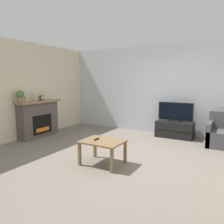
{
  "coord_description": "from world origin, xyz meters",
  "views": [
    {
      "loc": [
        1.82,
        -4.15,
        1.63
      ],
      "look_at": [
        -0.89,
        0.54,
        0.85
      ],
      "focal_mm": 35.0,
      "sensor_mm": 36.0,
      "label": 1
    }
  ],
  "objects_px": {
    "fireplace": "(38,118)",
    "armchair": "(223,135)",
    "potted_plant": "(20,96)",
    "tv": "(175,113)",
    "remote": "(96,139)",
    "tv_stand": "(175,129)",
    "mantel_clock": "(41,98)",
    "mantel_vase_centre_left": "(35,97)",
    "mantel_vase_left": "(26,99)",
    "coffee_table": "(103,144)"
  },
  "relations": [
    {
      "from": "mantel_clock",
      "to": "remote",
      "type": "relative_size",
      "value": 0.99
    },
    {
      "from": "mantel_vase_left",
      "to": "mantel_clock",
      "type": "distance_m",
      "value": 0.55
    },
    {
      "from": "fireplace",
      "to": "tv",
      "type": "distance_m",
      "value": 3.97
    },
    {
      "from": "mantel_clock",
      "to": "potted_plant",
      "type": "distance_m",
      "value": 0.72
    },
    {
      "from": "mantel_vase_centre_left",
      "to": "tv_stand",
      "type": "relative_size",
      "value": 0.23
    },
    {
      "from": "coffee_table",
      "to": "mantel_clock",
      "type": "bearing_deg",
      "value": 159.68
    },
    {
      "from": "mantel_vase_centre_left",
      "to": "mantel_clock",
      "type": "height_order",
      "value": "mantel_vase_centre_left"
    },
    {
      "from": "tv_stand",
      "to": "tv",
      "type": "height_order",
      "value": "tv"
    },
    {
      "from": "fireplace",
      "to": "remote",
      "type": "relative_size",
      "value": 9.01
    },
    {
      "from": "mantel_clock",
      "to": "tv",
      "type": "relative_size",
      "value": 0.15
    },
    {
      "from": "potted_plant",
      "to": "armchair",
      "type": "relative_size",
      "value": 0.38
    },
    {
      "from": "fireplace",
      "to": "mantel_clock",
      "type": "relative_size",
      "value": 9.1
    },
    {
      "from": "coffee_table",
      "to": "remote",
      "type": "height_order",
      "value": "remote"
    },
    {
      "from": "remote",
      "to": "fireplace",
      "type": "bearing_deg",
      "value": 159.21
    },
    {
      "from": "coffee_table",
      "to": "tv",
      "type": "bearing_deg",
      "value": 75.89
    },
    {
      "from": "coffee_table",
      "to": "remote",
      "type": "xyz_separation_m",
      "value": [
        -0.14,
        0.0,
        0.08
      ]
    },
    {
      "from": "fireplace",
      "to": "remote",
      "type": "distance_m",
      "value": 2.78
    },
    {
      "from": "remote",
      "to": "mantel_clock",
      "type": "bearing_deg",
      "value": 156.45
    },
    {
      "from": "tv_stand",
      "to": "coffee_table",
      "type": "distance_m",
      "value": 2.88
    },
    {
      "from": "mantel_clock",
      "to": "coffee_table",
      "type": "height_order",
      "value": "mantel_clock"
    },
    {
      "from": "fireplace",
      "to": "potted_plant",
      "type": "distance_m",
      "value": 0.91
    },
    {
      "from": "mantel_vase_centre_left",
      "to": "potted_plant",
      "type": "distance_m",
      "value": 0.48
    },
    {
      "from": "remote",
      "to": "mantel_vase_centre_left",
      "type": "bearing_deg",
      "value": 161.13
    },
    {
      "from": "fireplace",
      "to": "remote",
      "type": "height_order",
      "value": "fireplace"
    },
    {
      "from": "fireplace",
      "to": "tv",
      "type": "bearing_deg",
      "value": 28.64
    },
    {
      "from": "fireplace",
      "to": "armchair",
      "type": "height_order",
      "value": "fireplace"
    },
    {
      "from": "mantel_vase_centre_left",
      "to": "armchair",
      "type": "relative_size",
      "value": 0.28
    },
    {
      "from": "tv_stand",
      "to": "mantel_vase_centre_left",
      "type": "bearing_deg",
      "value": -149.93
    },
    {
      "from": "remote",
      "to": "tv_stand",
      "type": "bearing_deg",
      "value": 70.9
    },
    {
      "from": "potted_plant",
      "to": "tv",
      "type": "height_order",
      "value": "potted_plant"
    },
    {
      "from": "tv",
      "to": "armchair",
      "type": "bearing_deg",
      "value": -12.39
    },
    {
      "from": "tv",
      "to": "remote",
      "type": "distance_m",
      "value": 2.92
    },
    {
      "from": "tv_stand",
      "to": "coffee_table",
      "type": "height_order",
      "value": "coffee_table"
    },
    {
      "from": "potted_plant",
      "to": "tv_stand",
      "type": "bearing_deg",
      "value": 35.63
    },
    {
      "from": "potted_plant",
      "to": "tv_stand",
      "type": "relative_size",
      "value": 0.31
    },
    {
      "from": "mantel_vase_centre_left",
      "to": "tv",
      "type": "relative_size",
      "value": 0.24
    },
    {
      "from": "mantel_vase_centre_left",
      "to": "mantel_clock",
      "type": "bearing_deg",
      "value": 89.82
    },
    {
      "from": "mantel_vase_left",
      "to": "mantel_vase_centre_left",
      "type": "height_order",
      "value": "mantel_vase_centre_left"
    },
    {
      "from": "mantel_vase_left",
      "to": "tv",
      "type": "relative_size",
      "value": 0.21
    },
    {
      "from": "mantel_clock",
      "to": "coffee_table",
      "type": "distance_m",
      "value": 3.03
    },
    {
      "from": "potted_plant",
      "to": "tv_stand",
      "type": "xyz_separation_m",
      "value": [
        3.46,
        2.48,
        -1.0
      ]
    },
    {
      "from": "mantel_vase_left",
      "to": "armchair",
      "type": "relative_size",
      "value": 0.24
    },
    {
      "from": "mantel_clock",
      "to": "fireplace",
      "type": "bearing_deg",
      "value": -97.28
    },
    {
      "from": "potted_plant",
      "to": "tv",
      "type": "xyz_separation_m",
      "value": [
        3.46,
        2.48,
        -0.51
      ]
    },
    {
      "from": "mantel_clock",
      "to": "tv",
      "type": "height_order",
      "value": "mantel_clock"
    },
    {
      "from": "mantel_clock",
      "to": "potted_plant",
      "type": "bearing_deg",
      "value": -90.06
    },
    {
      "from": "potted_plant",
      "to": "mantel_vase_centre_left",
      "type": "bearing_deg",
      "value": 90.0
    },
    {
      "from": "mantel_vase_centre_left",
      "to": "armchair",
      "type": "distance_m",
      "value": 5.11
    },
    {
      "from": "mantel_vase_centre_left",
      "to": "tv",
      "type": "bearing_deg",
      "value": 30.04
    },
    {
      "from": "mantel_clock",
      "to": "armchair",
      "type": "xyz_separation_m",
      "value": [
        4.72,
        1.49,
        -0.85
      ]
    }
  ]
}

